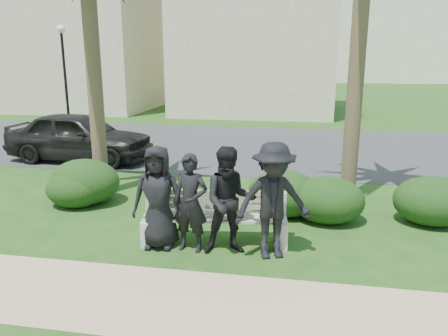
{
  "coord_description": "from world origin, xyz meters",
  "views": [
    {
      "loc": [
        1.57,
        -6.43,
        2.94
      ],
      "look_at": [
        0.23,
        1.0,
        1.01
      ],
      "focal_mm": 35.0,
      "sensor_mm": 36.0,
      "label": 1
    }
  ],
  "objects_px": {
    "park_bench": "(215,222)",
    "man_b": "(190,203)",
    "man_d": "(273,201)",
    "car_a": "(79,137)",
    "man_a": "(158,197)",
    "street_lamp": "(63,56)",
    "man_c": "(230,201)"
  },
  "relations": [
    {
      "from": "park_bench",
      "to": "man_b",
      "type": "height_order",
      "value": "man_b"
    },
    {
      "from": "man_d",
      "to": "car_a",
      "type": "relative_size",
      "value": 0.42
    },
    {
      "from": "park_bench",
      "to": "man_a",
      "type": "xyz_separation_m",
      "value": [
        -0.84,
        -0.29,
        0.45
      ]
    },
    {
      "from": "street_lamp",
      "to": "car_a",
      "type": "distance_m",
      "value": 8.51
    },
    {
      "from": "park_bench",
      "to": "man_d",
      "type": "relative_size",
      "value": 1.34
    },
    {
      "from": "man_b",
      "to": "car_a",
      "type": "bearing_deg",
      "value": 137.19
    },
    {
      "from": "man_c",
      "to": "man_d",
      "type": "height_order",
      "value": "man_d"
    },
    {
      "from": "man_b",
      "to": "man_d",
      "type": "distance_m",
      "value": 1.26
    },
    {
      "from": "street_lamp",
      "to": "man_d",
      "type": "bearing_deg",
      "value": -50.37
    },
    {
      "from": "park_bench",
      "to": "man_b",
      "type": "distance_m",
      "value": 0.61
    },
    {
      "from": "park_bench",
      "to": "man_c",
      "type": "xyz_separation_m",
      "value": [
        0.29,
        -0.3,
        0.47
      ]
    },
    {
      "from": "man_a",
      "to": "car_a",
      "type": "relative_size",
      "value": 0.39
    },
    {
      "from": "park_bench",
      "to": "man_b",
      "type": "xyz_separation_m",
      "value": [
        -0.32,
        -0.32,
        0.4
      ]
    },
    {
      "from": "man_a",
      "to": "man_c",
      "type": "xyz_separation_m",
      "value": [
        1.13,
        -0.01,
        0.01
      ]
    },
    {
      "from": "man_b",
      "to": "man_c",
      "type": "bearing_deg",
      "value": 7.9
    },
    {
      "from": "man_a",
      "to": "man_d",
      "type": "relative_size",
      "value": 0.93
    },
    {
      "from": "man_c",
      "to": "park_bench",
      "type": "bearing_deg",
      "value": 120.48
    },
    {
      "from": "park_bench",
      "to": "man_b",
      "type": "bearing_deg",
      "value": -141.39
    },
    {
      "from": "street_lamp",
      "to": "man_b",
      "type": "height_order",
      "value": "street_lamp"
    },
    {
      "from": "man_b",
      "to": "man_a",
      "type": "bearing_deg",
      "value": -177.9
    },
    {
      "from": "man_c",
      "to": "man_d",
      "type": "distance_m",
      "value": 0.66
    },
    {
      "from": "street_lamp",
      "to": "man_a",
      "type": "height_order",
      "value": "street_lamp"
    },
    {
      "from": "park_bench",
      "to": "man_c",
      "type": "height_order",
      "value": "man_c"
    },
    {
      "from": "man_d",
      "to": "street_lamp",
      "type": "bearing_deg",
      "value": 110.37
    },
    {
      "from": "man_c",
      "to": "man_d",
      "type": "bearing_deg",
      "value": -16.84
    },
    {
      "from": "park_bench",
      "to": "man_b",
      "type": "relative_size",
      "value": 1.54
    },
    {
      "from": "man_b",
      "to": "car_a",
      "type": "xyz_separation_m",
      "value": [
        -4.66,
        5.3,
        -0.06
      ]
    },
    {
      "from": "man_c",
      "to": "car_a",
      "type": "distance_m",
      "value": 7.45
    },
    {
      "from": "man_c",
      "to": "street_lamp",
      "type": "bearing_deg",
      "value": 114.82
    },
    {
      "from": "street_lamp",
      "to": "man_c",
      "type": "distance_m",
      "value": 15.7
    },
    {
      "from": "street_lamp",
      "to": "man_c",
      "type": "height_order",
      "value": "street_lamp"
    },
    {
      "from": "man_b",
      "to": "car_a",
      "type": "distance_m",
      "value": 7.06
    }
  ]
}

